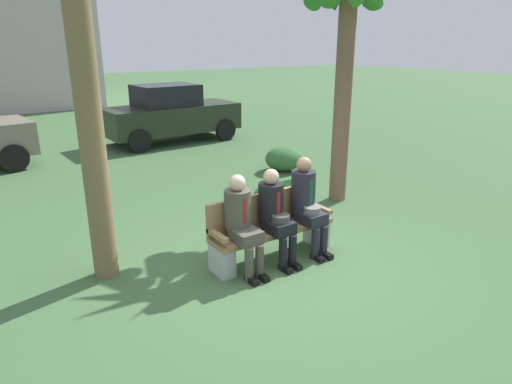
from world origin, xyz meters
name	(u,v)px	position (x,y,z in m)	size (l,w,h in m)	color
ground_plane	(281,264)	(0.00, 0.00, 0.00)	(80.00, 80.00, 0.00)	#41663B
park_bench	(270,228)	(0.02, 0.28, 0.42)	(1.81, 0.44, 0.90)	#99754C
seated_man_left	(241,219)	(-0.52, 0.16, 0.72)	(0.34, 0.72, 1.28)	#4C473D
seated_man_middle	(275,212)	(0.00, 0.15, 0.71)	(0.34, 0.72, 1.27)	black
seated_man_right	(307,201)	(0.56, 0.16, 0.75)	(0.34, 0.72, 1.35)	#23232D
palm_tree_tall	(346,17)	(2.49, 1.54, 3.24)	(1.47, 1.51, 4.48)	brown
shrub_near_bench	(284,159)	(2.91, 3.69, 0.28)	(0.89, 0.82, 0.56)	#366735
shrub_mid_lawn	(282,199)	(1.08, 1.37, 0.33)	(1.05, 0.96, 0.65)	#246628
parked_car_far	(171,114)	(2.11, 8.10, 0.84)	(3.95, 1.82, 1.68)	#232D1E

